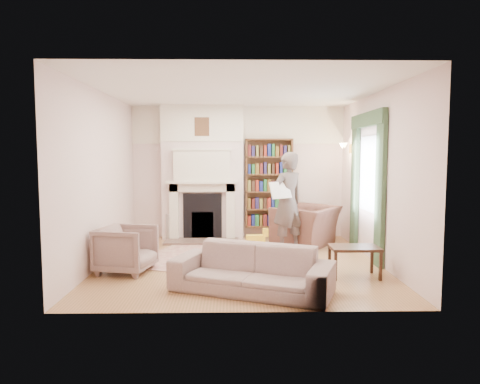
{
  "coord_description": "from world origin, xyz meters",
  "views": [
    {
      "loc": [
        -0.13,
        -6.95,
        1.78
      ],
      "look_at": [
        0.0,
        0.25,
        1.15
      ],
      "focal_mm": 32.0,
      "sensor_mm": 36.0,
      "label": 1
    }
  ],
  "objects_px": {
    "armchair_reading": "(306,226)",
    "coffee_table": "(354,262)",
    "bookcase": "(269,183)",
    "man_reading": "(287,203)",
    "rocking_horse": "(256,241)",
    "paraffin_heater": "(172,227)",
    "sofa": "(251,269)",
    "armchair_left": "(126,249)"
  },
  "relations": [
    {
      "from": "armchair_reading",
      "to": "sofa",
      "type": "bearing_deg",
      "value": 13.71
    },
    {
      "from": "armchair_reading",
      "to": "paraffin_heater",
      "type": "bearing_deg",
      "value": -65.49
    },
    {
      "from": "armchair_reading",
      "to": "coffee_table",
      "type": "bearing_deg",
      "value": 45.13
    },
    {
      "from": "man_reading",
      "to": "armchair_left",
      "type": "bearing_deg",
      "value": -7.5
    },
    {
      "from": "bookcase",
      "to": "paraffin_heater",
      "type": "relative_size",
      "value": 3.36
    },
    {
      "from": "man_reading",
      "to": "paraffin_heater",
      "type": "bearing_deg",
      "value": -61.1
    },
    {
      "from": "armchair_left",
      "to": "man_reading",
      "type": "xyz_separation_m",
      "value": [
        2.61,
        1.27,
        0.56
      ]
    },
    {
      "from": "coffee_table",
      "to": "man_reading",
      "type": "bearing_deg",
      "value": 116.51
    },
    {
      "from": "coffee_table",
      "to": "paraffin_heater",
      "type": "relative_size",
      "value": 1.27
    },
    {
      "from": "coffee_table",
      "to": "bookcase",
      "type": "bearing_deg",
      "value": 108.83
    },
    {
      "from": "coffee_table",
      "to": "paraffin_heater",
      "type": "distance_m",
      "value": 4.11
    },
    {
      "from": "armchair_left",
      "to": "bookcase",
      "type": "bearing_deg",
      "value": -29.22
    },
    {
      "from": "armchair_reading",
      "to": "coffee_table",
      "type": "xyz_separation_m",
      "value": [
        0.33,
        -2.19,
        -0.16
      ]
    },
    {
      "from": "armchair_reading",
      "to": "rocking_horse",
      "type": "relative_size",
      "value": 2.25
    },
    {
      "from": "man_reading",
      "to": "coffee_table",
      "type": "height_order",
      "value": "man_reading"
    },
    {
      "from": "rocking_horse",
      "to": "man_reading",
      "type": "bearing_deg",
      "value": 8.03
    },
    {
      "from": "armchair_left",
      "to": "paraffin_heater",
      "type": "bearing_deg",
      "value": 4.56
    },
    {
      "from": "coffee_table",
      "to": "rocking_horse",
      "type": "height_order",
      "value": "rocking_horse"
    },
    {
      "from": "bookcase",
      "to": "sofa",
      "type": "height_order",
      "value": "bookcase"
    },
    {
      "from": "armchair_reading",
      "to": "armchair_left",
      "type": "distance_m",
      "value": 3.58
    },
    {
      "from": "bookcase",
      "to": "armchair_reading",
      "type": "xyz_separation_m",
      "value": [
        0.67,
        -0.8,
        -0.79
      ]
    },
    {
      "from": "bookcase",
      "to": "man_reading",
      "type": "bearing_deg",
      "value": -81.13
    },
    {
      "from": "sofa",
      "to": "coffee_table",
      "type": "bearing_deg",
      "value": 45.33
    },
    {
      "from": "armchair_left",
      "to": "man_reading",
      "type": "height_order",
      "value": "man_reading"
    },
    {
      "from": "bookcase",
      "to": "coffee_table",
      "type": "height_order",
      "value": "bookcase"
    },
    {
      "from": "sofa",
      "to": "rocking_horse",
      "type": "relative_size",
      "value": 3.91
    },
    {
      "from": "paraffin_heater",
      "to": "rocking_horse",
      "type": "xyz_separation_m",
      "value": [
        1.68,
        -1.31,
        -0.04
      ]
    },
    {
      "from": "armchair_reading",
      "to": "armchair_left",
      "type": "xyz_separation_m",
      "value": [
        -3.06,
        -1.87,
        -0.03
      ]
    },
    {
      "from": "sofa",
      "to": "man_reading",
      "type": "height_order",
      "value": "man_reading"
    },
    {
      "from": "armchair_reading",
      "to": "man_reading",
      "type": "relative_size",
      "value": 0.65
    },
    {
      "from": "bookcase",
      "to": "sofa",
      "type": "distance_m",
      "value": 3.79
    },
    {
      "from": "rocking_horse",
      "to": "sofa",
      "type": "bearing_deg",
      "value": -99.45
    },
    {
      "from": "armchair_reading",
      "to": "armchair_left",
      "type": "bearing_deg",
      "value": -21.9
    },
    {
      "from": "coffee_table",
      "to": "rocking_horse",
      "type": "xyz_separation_m",
      "value": [
        -1.36,
        1.45,
        0.01
      ]
    },
    {
      "from": "paraffin_heater",
      "to": "sofa",
      "type": "bearing_deg",
      "value": -66.26
    },
    {
      "from": "coffee_table",
      "to": "paraffin_heater",
      "type": "height_order",
      "value": "paraffin_heater"
    },
    {
      "from": "man_reading",
      "to": "rocking_horse",
      "type": "relative_size",
      "value": 3.47
    },
    {
      "from": "man_reading",
      "to": "rocking_horse",
      "type": "distance_m",
      "value": 0.91
    },
    {
      "from": "man_reading",
      "to": "armchair_reading",
      "type": "bearing_deg",
      "value": -160.41
    },
    {
      "from": "man_reading",
      "to": "paraffin_heater",
      "type": "distance_m",
      "value": 2.63
    },
    {
      "from": "armchair_left",
      "to": "coffee_table",
      "type": "distance_m",
      "value": 3.4
    },
    {
      "from": "armchair_left",
      "to": "sofa",
      "type": "height_order",
      "value": "armchair_left"
    }
  ]
}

